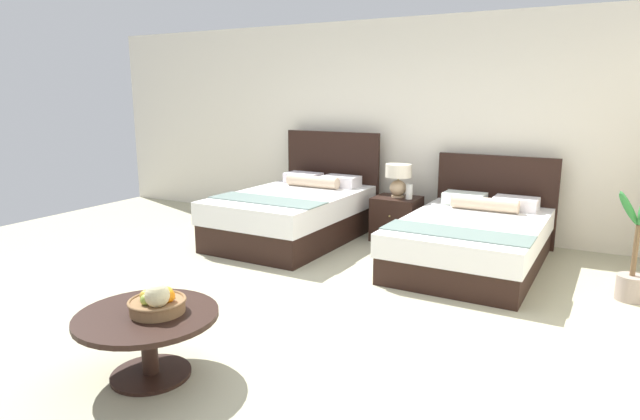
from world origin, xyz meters
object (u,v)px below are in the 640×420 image
(nightstand, at_px, (396,219))
(coffee_table, at_px, (148,329))
(bed_near_window, at_px, (295,213))
(vase, at_px, (409,192))
(bed_near_corner, at_px, (473,239))
(fruit_bowl, at_px, (157,302))
(table_lamp, at_px, (398,177))
(potted_palm, at_px, (633,264))

(nightstand, bearing_deg, coffee_table, -93.30)
(bed_near_window, xyz_separation_m, vase, (1.29, 0.53, 0.30))
(bed_near_window, relative_size, vase, 11.85)
(bed_near_window, bearing_deg, vase, 22.13)
(bed_near_corner, height_order, vase, bed_near_corner)
(bed_near_corner, bearing_deg, bed_near_window, -179.96)
(coffee_table, xyz_separation_m, fruit_bowl, (0.06, 0.04, 0.18))
(nightstand, xyz_separation_m, fruit_bowl, (-0.16, -3.86, 0.23))
(bed_near_window, height_order, vase, bed_near_window)
(table_lamp, distance_m, coffee_table, 3.95)
(table_lamp, relative_size, vase, 2.26)
(coffee_table, bearing_deg, vase, 84.24)
(bed_near_window, height_order, potted_palm, bed_near_window)
(vase, bearing_deg, fruit_bowl, -94.92)
(bed_near_window, relative_size, potted_palm, 2.15)
(coffee_table, bearing_deg, table_lamp, 86.72)
(nightstand, distance_m, vase, 0.40)
(nightstand, relative_size, coffee_table, 0.61)
(bed_near_corner, bearing_deg, potted_palm, -14.22)
(bed_near_corner, bearing_deg, coffee_table, -111.20)
(nightstand, height_order, coffee_table, nightstand)
(bed_near_corner, bearing_deg, fruit_bowl, -110.51)
(coffee_table, distance_m, potted_palm, 4.04)
(vase, relative_size, potted_palm, 0.18)
(bed_near_corner, relative_size, nightstand, 3.95)
(bed_near_corner, xyz_separation_m, vase, (-0.90, 0.52, 0.35))
(table_lamp, height_order, coffee_table, table_lamp)
(coffee_table, bearing_deg, nightstand, 86.70)
(bed_near_window, height_order, bed_near_corner, bed_near_window)
(bed_near_window, height_order, coffee_table, bed_near_window)
(potted_palm, bearing_deg, vase, 159.28)
(vase, bearing_deg, potted_palm, -20.72)
(coffee_table, relative_size, potted_palm, 0.89)
(bed_near_window, bearing_deg, bed_near_corner, 0.04)
(bed_near_window, bearing_deg, potted_palm, -5.74)
(vase, distance_m, coffee_table, 3.89)
(coffee_table, height_order, fruit_bowl, fruit_bowl)
(table_lamp, relative_size, potted_palm, 0.41)
(table_lamp, xyz_separation_m, fruit_bowl, (-0.16, -3.88, -0.29))
(bed_near_corner, xyz_separation_m, potted_palm, (1.46, -0.37, 0.05))
(bed_near_window, bearing_deg, fruit_bowl, -73.70)
(bed_near_window, height_order, table_lamp, bed_near_window)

